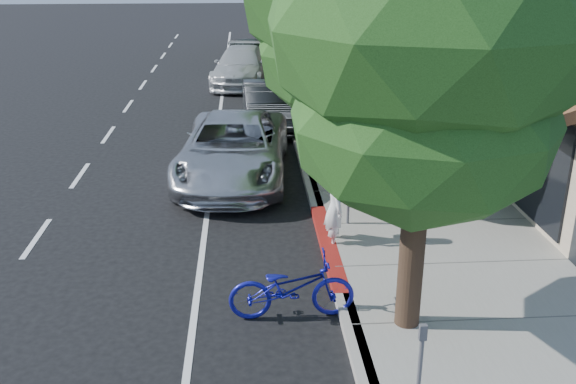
{
  "coord_description": "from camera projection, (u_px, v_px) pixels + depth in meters",
  "views": [
    {
      "loc": [
        -1.64,
        -10.83,
        5.93
      ],
      "look_at": [
        -0.84,
        0.91,
        1.35
      ],
      "focal_mm": 40.0,
      "sensor_mm": 36.0,
      "label": 1
    }
  ],
  "objects": [
    {
      "name": "ground",
      "position": [
        335.0,
        273.0,
        12.32
      ],
      "size": [
        120.0,
        120.0,
        0.0
      ],
      "primitive_type": "plane",
      "color": "black",
      "rests_on": "ground"
    },
    {
      "name": "sidewalk",
      "position": [
        374.0,
        145.0,
        19.88
      ],
      "size": [
        4.6,
        56.0,
        0.15
      ],
      "primitive_type": "cube",
      "color": "gray",
      "rests_on": "ground"
    },
    {
      "name": "curb",
      "position": [
        300.0,
        147.0,
        19.73
      ],
      "size": [
        0.3,
        56.0,
        0.15
      ],
      "primitive_type": "cube",
      "color": "#9E998E",
      "rests_on": "ground"
    },
    {
      "name": "curb_red_segment",
      "position": [
        328.0,
        247.0,
        13.22
      ],
      "size": [
        0.32,
        4.0,
        0.15
      ],
      "primitive_type": "cube",
      "color": "maroon",
      "rests_on": "ground"
    },
    {
      "name": "storefront_building",
      "position": [
        497.0,
        2.0,
        28.39
      ],
      "size": [
        10.0,
        36.0,
        7.0
      ],
      "primitive_type": "cube",
      "color": "beige",
      "rests_on": "ground"
    },
    {
      "name": "street_tree_0",
      "position": [
        429.0,
        33.0,
        8.78
      ],
      "size": [
        4.6,
        4.6,
        7.71
      ],
      "color": "black",
      "rests_on": "ground"
    },
    {
      "name": "cyclist",
      "position": [
        335.0,
        207.0,
        13.1
      ],
      "size": [
        0.46,
        0.67,
        1.77
      ],
      "primitive_type": "imported",
      "rotation": [
        0.0,
        0.0,
        1.63
      ],
      "color": "white",
      "rests_on": "ground"
    },
    {
      "name": "bicycle",
      "position": [
        292.0,
        288.0,
        10.71
      ],
      "size": [
        2.13,
        0.79,
        1.11
      ],
      "primitive_type": "imported",
      "rotation": [
        0.0,
        0.0,
        1.6
      ],
      "color": "#1718A1",
      "rests_on": "ground"
    },
    {
      "name": "silver_suv",
      "position": [
        233.0,
        149.0,
        17.01
      ],
      "size": [
        3.26,
        6.18,
        1.66
      ],
      "primitive_type": "imported",
      "rotation": [
        0.0,
        0.0,
        -0.09
      ],
      "color": "silver",
      "rests_on": "ground"
    },
    {
      "name": "dark_sedan",
      "position": [
        268.0,
        105.0,
        21.92
      ],
      "size": [
        1.77,
        4.6,
        1.5
      ],
      "primitive_type": "imported",
      "rotation": [
        0.0,
        0.0,
        0.04
      ],
      "color": "black",
      "rests_on": "ground"
    },
    {
      "name": "white_pickup",
      "position": [
        241.0,
        66.0,
        28.61
      ],
      "size": [
        2.93,
        5.73,
        1.59
      ],
      "primitive_type": "imported",
      "rotation": [
        0.0,
        0.0,
        -0.13
      ],
      "color": "silver",
      "rests_on": "ground"
    },
    {
      "name": "dark_suv_far",
      "position": [
        250.0,
        54.0,
        31.95
      ],
      "size": [
        2.35,
        4.62,
        1.5
      ],
      "primitive_type": "imported",
      "rotation": [
        0.0,
        0.0,
        0.13
      ],
      "color": "black",
      "rests_on": "ground"
    },
    {
      "name": "pedestrian",
      "position": [
        369.0,
        95.0,
        22.25
      ],
      "size": [
        1.04,
        1.0,
        1.68
      ],
      "primitive_type": "imported",
      "rotation": [
        0.0,
        0.0,
        3.77
      ],
      "color": "black",
      "rests_on": "sidewalk"
    }
  ]
}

